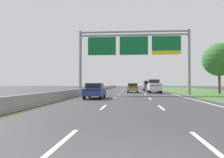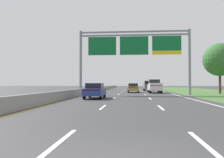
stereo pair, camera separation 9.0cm
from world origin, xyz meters
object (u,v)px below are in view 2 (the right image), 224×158
pickup_truck_white (155,86)px  car_blue_left_lane_sedan (95,90)px  overhead_sign_gantry (134,49)px  car_grey_right_lane_suv (148,86)px  car_gold_centre_lane_sedan (133,88)px  roadside_tree_mid (220,60)px

pickup_truck_white → car_blue_left_lane_sedan: (-7.49, -15.25, -0.26)m
pickup_truck_white → overhead_sign_gantry: bearing=155.0°
car_grey_right_lane_suv → car_blue_left_lane_sedan: (-7.25, -27.57, -0.28)m
overhead_sign_gantry → car_gold_centre_lane_sedan: (-0.08, 8.42, -5.45)m
pickup_truck_white → car_grey_right_lane_suv: bearing=1.3°
overhead_sign_gantry → car_blue_left_lane_sedan: (-4.07, -7.96, -5.45)m
car_grey_right_lane_suv → car_blue_left_lane_sedan: bearing=163.8°
overhead_sign_gantry → car_grey_right_lane_suv: (3.18, 19.62, -5.17)m
car_blue_left_lane_sedan → overhead_sign_gantry: bearing=-27.1°
overhead_sign_gantry → roadside_tree_mid: (12.92, 4.78, -1.13)m
car_blue_left_lane_sedan → roadside_tree_mid: size_ratio=0.58×
car_blue_left_lane_sedan → roadside_tree_mid: roadside_tree_mid is taller
car_gold_centre_lane_sedan → roadside_tree_mid: 14.18m
car_grey_right_lane_suv → car_gold_centre_lane_sedan: bearing=162.3°
overhead_sign_gantry → car_gold_centre_lane_sedan: bearing=90.5°
pickup_truck_white → car_grey_right_lane_suv: 12.33m
pickup_truck_white → roadside_tree_mid: size_ratio=0.71×
pickup_truck_white → car_gold_centre_lane_sedan: pickup_truck_white is taller
overhead_sign_gantry → pickup_truck_white: bearing=64.9°
overhead_sign_gantry → roadside_tree_mid: overhead_sign_gantry is taller
overhead_sign_gantry → car_gold_centre_lane_sedan: size_ratio=3.40×
car_grey_right_lane_suv → car_blue_left_lane_sedan: size_ratio=1.08×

